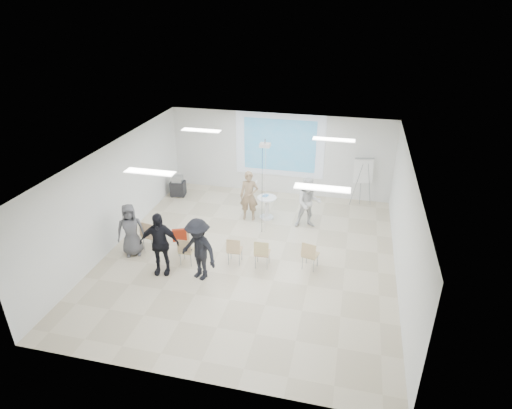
% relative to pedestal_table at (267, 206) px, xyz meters
% --- Properties ---
extents(floor, '(8.00, 9.00, 0.10)m').
position_rel_pedestal_table_xyz_m(floor, '(0.01, -2.37, -0.48)').
color(floor, beige).
rests_on(floor, ground).
extents(ceiling, '(8.00, 9.00, 0.10)m').
position_rel_pedestal_table_xyz_m(ceiling, '(0.01, -2.37, 2.62)').
color(ceiling, white).
rests_on(ceiling, wall_back).
extents(wall_back, '(8.00, 0.10, 3.00)m').
position_rel_pedestal_table_xyz_m(wall_back, '(0.01, 2.18, 1.07)').
color(wall_back, silver).
rests_on(wall_back, floor).
extents(wall_left, '(0.10, 9.00, 3.00)m').
position_rel_pedestal_table_xyz_m(wall_left, '(-4.04, -2.37, 1.07)').
color(wall_left, silver).
rests_on(wall_left, floor).
extents(wall_right, '(0.10, 9.00, 3.00)m').
position_rel_pedestal_table_xyz_m(wall_right, '(4.06, -2.37, 1.07)').
color(wall_right, silver).
rests_on(wall_right, floor).
extents(projection_halo, '(3.20, 0.01, 2.30)m').
position_rel_pedestal_table_xyz_m(projection_halo, '(0.01, 2.11, 1.42)').
color(projection_halo, silver).
rests_on(projection_halo, wall_back).
extents(projection_image, '(2.60, 0.01, 1.90)m').
position_rel_pedestal_table_xyz_m(projection_image, '(0.01, 2.10, 1.42)').
color(projection_image, teal).
rests_on(projection_image, wall_back).
extents(pedestal_table, '(0.80, 0.80, 0.78)m').
position_rel_pedestal_table_xyz_m(pedestal_table, '(0.00, 0.00, 0.00)').
color(pedestal_table, silver).
rests_on(pedestal_table, floor).
extents(player_left, '(0.72, 0.52, 1.88)m').
position_rel_pedestal_table_xyz_m(player_left, '(-0.55, -0.18, 0.51)').
color(player_left, '#9B7D5F').
rests_on(player_left, floor).
extents(player_right, '(1.03, 0.91, 1.84)m').
position_rel_pedestal_table_xyz_m(player_right, '(1.38, -0.25, 0.48)').
color(player_right, silver).
rests_on(player_right, floor).
extents(controller_left, '(0.05, 0.12, 0.04)m').
position_rel_pedestal_table_xyz_m(controller_left, '(-0.37, 0.07, 0.81)').
color(controller_left, white).
rests_on(controller_left, player_left).
extents(controller_right, '(0.08, 0.14, 0.04)m').
position_rel_pedestal_table_xyz_m(controller_right, '(1.20, -0.00, 0.81)').
color(controller_right, white).
rests_on(controller_right, player_right).
extents(chair_far_left, '(0.51, 0.54, 0.94)m').
position_rel_pedestal_table_xyz_m(chair_far_left, '(-2.85, -2.72, 0.12)').
color(chair_far_left, tan).
rests_on(chair_far_left, floor).
extents(chair_left_mid, '(0.50, 0.51, 0.79)m').
position_rel_pedestal_table_xyz_m(chair_left_mid, '(-1.83, -2.72, 0.04)').
color(chair_left_mid, tan).
rests_on(chair_left_mid, floor).
extents(chair_left_inner, '(0.38, 0.41, 0.81)m').
position_rel_pedestal_table_xyz_m(chair_left_inner, '(-1.57, -3.17, 0.04)').
color(chair_left_inner, tan).
rests_on(chair_left_inner, floor).
extents(chair_center, '(0.40, 0.43, 0.82)m').
position_rel_pedestal_table_xyz_m(chair_center, '(-0.30, -2.84, 0.05)').
color(chair_center, tan).
rests_on(chair_center, floor).
extents(chair_right_inner, '(0.41, 0.44, 0.85)m').
position_rel_pedestal_table_xyz_m(chair_right_inner, '(0.47, -2.84, 0.07)').
color(chair_right_inner, tan).
rests_on(chair_right_inner, floor).
extents(chair_right_far, '(0.48, 0.50, 0.84)m').
position_rel_pedestal_table_xyz_m(chair_right_far, '(1.73, -2.63, 0.06)').
color(chair_right_far, tan).
rests_on(chair_right_far, floor).
extents(red_jacket, '(0.39, 0.23, 0.37)m').
position_rel_pedestal_table_xyz_m(red_jacket, '(-1.86, -2.88, 0.29)').
color(red_jacket, '#AA2D15').
rests_on(red_jacket, chair_left_mid).
extents(laptop, '(0.30, 0.22, 0.02)m').
position_rel_pedestal_table_xyz_m(laptop, '(-1.57, -3.08, -0.00)').
color(laptop, black).
rests_on(laptop, chair_left_inner).
extents(audience_left, '(1.28, 0.91, 2.02)m').
position_rel_pedestal_table_xyz_m(audience_left, '(-2.08, -3.66, 0.58)').
color(audience_left, black).
rests_on(audience_left, floor).
extents(audience_mid, '(1.43, 1.13, 1.94)m').
position_rel_pedestal_table_xyz_m(audience_mid, '(-1.00, -3.65, 0.54)').
color(audience_mid, black).
rests_on(audience_mid, floor).
extents(audience_outer, '(1.01, 0.89, 1.74)m').
position_rel_pedestal_table_xyz_m(audience_outer, '(-3.26, -3.00, 0.43)').
color(audience_outer, '#555559').
rests_on(audience_outer, floor).
extents(flipchart_easel, '(0.74, 0.58, 1.75)m').
position_rel_pedestal_table_xyz_m(flipchart_easel, '(3.00, 1.73, 0.86)').
color(flipchart_easel, gray).
rests_on(flipchart_easel, floor).
extents(av_cart, '(0.57, 0.48, 0.78)m').
position_rel_pedestal_table_xyz_m(av_cart, '(-3.54, 0.98, -0.07)').
color(av_cart, black).
rests_on(av_cart, floor).
extents(ceiling_projector, '(0.30, 0.25, 3.00)m').
position_rel_pedestal_table_xyz_m(ceiling_projector, '(0.11, -0.88, 2.25)').
color(ceiling_projector, white).
rests_on(ceiling_projector, ceiling).
extents(fluor_panel_nw, '(1.20, 0.30, 0.02)m').
position_rel_pedestal_table_xyz_m(fluor_panel_nw, '(-1.99, -0.37, 2.54)').
color(fluor_panel_nw, white).
rests_on(fluor_panel_nw, ceiling).
extents(fluor_panel_ne, '(1.20, 0.30, 0.02)m').
position_rel_pedestal_table_xyz_m(fluor_panel_ne, '(2.01, -0.37, 2.54)').
color(fluor_panel_ne, white).
rests_on(fluor_panel_ne, ceiling).
extents(fluor_panel_sw, '(1.20, 0.30, 0.02)m').
position_rel_pedestal_table_xyz_m(fluor_panel_sw, '(-1.99, -3.87, 2.54)').
color(fluor_panel_sw, white).
rests_on(fluor_panel_sw, ceiling).
extents(fluor_panel_se, '(1.20, 0.30, 0.02)m').
position_rel_pedestal_table_xyz_m(fluor_panel_se, '(2.01, -3.87, 2.54)').
color(fluor_panel_se, white).
rests_on(fluor_panel_se, ceiling).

